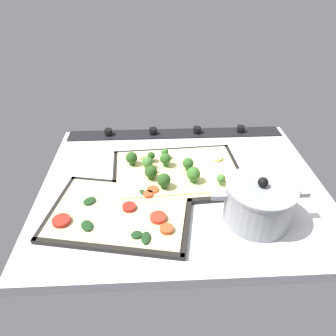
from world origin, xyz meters
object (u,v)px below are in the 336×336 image
object	(u,v)px
veggie_pizza_back	(121,212)
baking_tray_back	(120,214)
broccoli_pizza	(175,171)
baking_tray_front	(177,174)
cooking_pot	(258,203)

from	to	relation	value
veggie_pizza_back	baking_tray_back	bearing A→B (deg)	-45.32
veggie_pizza_back	broccoli_pizza	bearing A→B (deg)	-132.61
baking_tray_front	baking_tray_back	world-z (taller)	same
broccoli_pizza	baking_tray_back	world-z (taller)	broccoli_pizza
baking_tray_front	baking_tray_back	size ratio (longest dim) A/B	1.01
veggie_pizza_back	cooking_pot	bearing A→B (deg)	175.24
baking_tray_back	cooking_pot	bearing A→B (deg)	174.93
broccoli_pizza	baking_tray_back	size ratio (longest dim) A/B	0.95
veggie_pizza_back	cooking_pot	distance (cm)	34.40
veggie_pizza_back	cooking_pot	world-z (taller)	cooking_pot
baking_tray_front	broccoli_pizza	distance (cm)	1.75
baking_tray_front	broccoli_pizza	world-z (taller)	broccoli_pizza
baking_tray_back	veggie_pizza_back	xyz separation A→B (cm)	(-0.20, 0.20, 0.70)
broccoli_pizza	veggie_pizza_back	world-z (taller)	broccoli_pizza
baking_tray_front	broccoli_pizza	size ratio (longest dim) A/B	1.07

